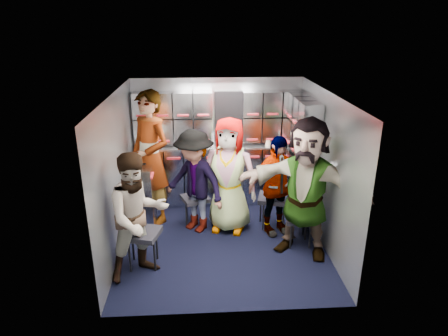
{
  "coord_description": "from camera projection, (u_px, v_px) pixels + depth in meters",
  "views": [
    {
      "loc": [
        -0.29,
        -5.0,
        3.01
      ],
      "look_at": [
        0.04,
        0.35,
        0.98
      ],
      "focal_mm": 32.0,
      "sensor_mm": 36.0,
      "label": 1
    }
  ],
  "objects": [
    {
      "name": "attendant_standing",
      "position": [
        150.0,
        158.0,
        6.0
      ],
      "size": [
        0.88,
        0.87,
        2.05
      ],
      "primitive_type": "imported",
      "rotation": [
        0.0,
        0.0,
        -0.77
      ],
      "color": "black",
      "rests_on": "ground"
    },
    {
      "name": "jump_seat_near_right",
      "position": [
        299.0,
        220.0,
        5.51
      ],
      "size": [
        0.42,
        0.4,
        0.43
      ],
      "rotation": [
        0.0,
        0.0,
        -0.17
      ],
      "color": "black",
      "rests_on": "ground"
    },
    {
      "name": "jump_seat_mid_right",
      "position": [
        272.0,
        200.0,
        6.0
      ],
      "size": [
        0.5,
        0.48,
        0.49
      ],
      "rotation": [
        0.0,
        0.0,
        -0.24
      ],
      "color": "black",
      "rests_on": "ground"
    },
    {
      "name": "attendant_arc_d",
      "position": [
        276.0,
        186.0,
        5.72
      ],
      "size": [
        0.94,
        0.66,
        1.48
      ],
      "primitive_type": "imported",
      "rotation": [
        0.0,
        0.0,
        0.39
      ],
      "color": "black",
      "rests_on": "ground"
    },
    {
      "name": "floor",
      "position": [
        223.0,
        240.0,
        5.75
      ],
      "size": [
        3.0,
        3.0,
        0.0
      ],
      "primitive_type": "plane",
      "color": "black",
      "rests_on": "ground"
    },
    {
      "name": "jump_seat_center",
      "position": [
        228.0,
        200.0,
        6.11
      ],
      "size": [
        0.46,
        0.45,
        0.43
      ],
      "rotation": [
        0.0,
        0.0,
        0.34
      ],
      "color": "black",
      "rests_on": "ground"
    },
    {
      "name": "jump_seat_mid_left",
      "position": [
        195.0,
        200.0,
        6.09
      ],
      "size": [
        0.48,
        0.47,
        0.45
      ],
      "rotation": [
        0.0,
        0.0,
        0.36
      ],
      "color": "black",
      "rests_on": "ground"
    },
    {
      "name": "wall_right",
      "position": [
        325.0,
        170.0,
        5.46
      ],
      "size": [
        0.04,
        3.0,
        2.1
      ],
      "primitive_type": "cube",
      "color": "gray",
      "rests_on": "ground"
    },
    {
      "name": "attendant_arc_e",
      "position": [
        306.0,
        188.0,
        5.15
      ],
      "size": [
        1.79,
        1.34,
        1.88
      ],
      "primitive_type": "imported",
      "rotation": [
        0.0,
        0.0,
        -0.51
      ],
      "color": "black",
      "rests_on": "ground"
    },
    {
      "name": "attendant_arc_c",
      "position": [
        229.0,
        176.0,
        5.78
      ],
      "size": [
        0.96,
        0.76,
        1.72
      ],
      "primitive_type": "imported",
      "rotation": [
        0.0,
        0.0,
        -0.29
      ],
      "color": "black",
      "rests_on": "ground"
    },
    {
      "name": "attendant_arc_a",
      "position": [
        138.0,
        217.0,
        4.72
      ],
      "size": [
        0.97,
        0.91,
        1.59
      ],
      "primitive_type": "imported",
      "rotation": [
        0.0,
        0.0,
        0.54
      ],
      "color": "black",
      "rests_on": "ground"
    },
    {
      "name": "right_cabinet",
      "position": [
        301.0,
        189.0,
        6.2
      ],
      "size": [
        0.28,
        1.2,
        1.0
      ],
      "primitive_type": "cube",
      "color": "#9499A3",
      "rests_on": "ground"
    },
    {
      "name": "cup_left",
      "position": [
        199.0,
        143.0,
        6.49
      ],
      "size": [
        0.09,
        0.09,
        0.1
      ],
      "primitive_type": "cylinder",
      "color": "#C5AA8B",
      "rests_on": "counter"
    },
    {
      "name": "attendant_arc_b",
      "position": [
        195.0,
        182.0,
        5.78
      ],
      "size": [
        1.14,
        1.08,
        1.55
      ],
      "primitive_type": "imported",
      "rotation": [
        0.0,
        0.0,
        -0.69
      ],
      "color": "black",
      "rests_on": "ground"
    },
    {
      "name": "bottle_right",
      "position": [
        279.0,
        138.0,
        6.55
      ],
      "size": [
        0.06,
        0.06,
        0.25
      ],
      "primitive_type": "cylinder",
      "color": "white",
      "rests_on": "counter"
    },
    {
      "name": "coffee_niche",
      "position": [
        229.0,
        117.0,
        6.55
      ],
      "size": [
        0.46,
        0.16,
        0.84
      ],
      "primitive_type": null,
      "color": "black",
      "rests_on": "wall_back"
    },
    {
      "name": "bottle_mid",
      "position": [
        188.0,
        139.0,
        6.46
      ],
      "size": [
        0.07,
        0.07,
        0.27
      ],
      "primitive_type": "cylinder",
      "color": "white",
      "rests_on": "counter"
    },
    {
      "name": "ceiling",
      "position": [
        223.0,
        94.0,
        5.0
      ],
      "size": [
        2.8,
        3.0,
        0.02
      ],
      "primitive_type": "cube",
      "color": "silver",
      "rests_on": "wall_back"
    },
    {
      "name": "jump_seat_near_left",
      "position": [
        142.0,
        235.0,
        5.02
      ],
      "size": [
        0.51,
        0.49,
        0.5
      ],
      "rotation": [
        0.0,
        0.0,
        -0.26
      ],
      "color": "black",
      "rests_on": "ground"
    },
    {
      "name": "wall_back",
      "position": [
        218.0,
        140.0,
        6.78
      ],
      "size": [
        2.8,
        0.04,
        2.1
      ],
      "primitive_type": "cube",
      "color": "gray",
      "rests_on": "ground"
    },
    {
      "name": "cup_right",
      "position": [
        268.0,
        142.0,
        6.56
      ],
      "size": [
        0.08,
        0.08,
        0.1
      ],
      "primitive_type": "cylinder",
      "color": "#C5AA8B",
      "rests_on": "counter"
    },
    {
      "name": "wall_left",
      "position": [
        118.0,
        175.0,
        5.3
      ],
      "size": [
        0.04,
        3.0,
        2.1
      ],
      "primitive_type": "cube",
      "color": "gray",
      "rests_on": "ground"
    },
    {
      "name": "red_latch_strip",
      "position": [
        219.0,
        158.0,
        6.45
      ],
      "size": [
        2.6,
        0.02,
        0.03
      ],
      "primitive_type": "cube",
      "color": "maroon",
      "rests_on": "cart_bank_back"
    },
    {
      "name": "bottle_left",
      "position": [
        212.0,
        139.0,
        6.49
      ],
      "size": [
        0.07,
        0.07,
        0.24
      ],
      "primitive_type": "cylinder",
      "color": "white",
      "rests_on": "counter"
    },
    {
      "name": "locker_bank_right",
      "position": [
        304.0,
        126.0,
        5.95
      ],
      "size": [
        0.28,
        1.0,
        0.82
      ],
      "primitive_type": "cube",
      "color": "#9499A3",
      "rests_on": "wall_right"
    },
    {
      "name": "counter",
      "position": [
        218.0,
        146.0,
        6.59
      ],
      "size": [
        2.68,
        0.42,
        0.03
      ],
      "primitive_type": "cube",
      "color": "#BABCC1",
      "rests_on": "cart_bank_back"
    },
    {
      "name": "cart_bank_back",
      "position": [
        218.0,
        175.0,
        6.78
      ],
      "size": [
        2.68,
        0.38,
        0.99
      ],
      "primitive_type": "cube",
      "color": "#9499A3",
      "rests_on": "ground"
    },
    {
      "name": "cart_bank_left",
      "position": [
        142.0,
        195.0,
        6.03
      ],
      "size": [
        0.38,
        0.76,
        0.99
      ],
      "primitive_type": "cube",
      "color": "#9499A3",
      "rests_on": "ground"
    },
    {
      "name": "locker_bank_back",
      "position": [
        218.0,
        117.0,
        6.48
      ],
      "size": [
        2.68,
        0.28,
        0.82
      ],
      "primitive_type": "cube",
      "color": "#9499A3",
      "rests_on": "wall_back"
    }
  ]
}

